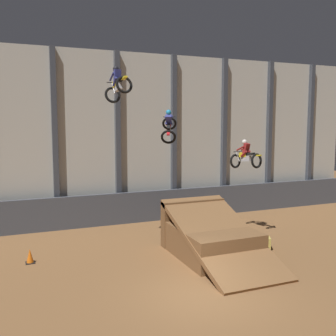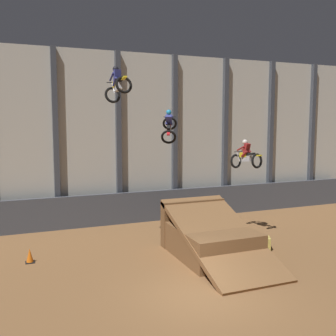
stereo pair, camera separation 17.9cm
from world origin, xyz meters
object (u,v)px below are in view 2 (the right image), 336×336
object	(u,v)px
hay_bale_trackside	(259,243)
traffic_cone_near_ramp	(30,256)
rider_bike_center_air	(169,126)
rider_bike_right_air	(246,156)
rider_bike_left_air	(118,85)
dirt_ramp	(209,237)

from	to	relation	value
hay_bale_trackside	traffic_cone_near_ramp	bearing A→B (deg)	168.09
rider_bike_center_air	hay_bale_trackside	size ratio (longest dim) A/B	1.73
rider_bike_right_air	traffic_cone_near_ramp	bearing A→B (deg)	167.57
rider_bike_left_air	rider_bike_center_air	xyz separation A→B (m)	(2.85, 1.21, -1.76)
dirt_ramp	hay_bale_trackside	distance (m)	2.46
dirt_ramp	rider_bike_left_air	bearing A→B (deg)	147.52
traffic_cone_near_ramp	rider_bike_right_air	bearing A→B (deg)	1.72
rider_bike_left_air	rider_bike_right_air	bearing A→B (deg)	-6.34
dirt_ramp	rider_bike_center_air	bearing A→B (deg)	98.55
rider_bike_left_air	hay_bale_trackside	distance (m)	9.30
rider_bike_right_air	traffic_cone_near_ramp	distance (m)	10.91
dirt_ramp	hay_bale_trackside	size ratio (longest dim) A/B	5.34
rider_bike_center_air	traffic_cone_near_ramp	world-z (taller)	rider_bike_center_air
traffic_cone_near_ramp	rider_bike_center_air	bearing A→B (deg)	13.03
dirt_ramp	rider_bike_left_air	xyz separation A→B (m)	(-3.35, 2.13, 6.46)
rider_bike_left_air	traffic_cone_near_ramp	world-z (taller)	rider_bike_left_air
dirt_ramp	traffic_cone_near_ramp	size ratio (longest dim) A/B	9.89
traffic_cone_near_ramp	hay_bale_trackside	distance (m)	9.77
dirt_ramp	rider_bike_left_air	distance (m)	7.58
rider_bike_left_air	traffic_cone_near_ramp	xyz separation A→B (m)	(-3.81, -0.33, -6.92)
dirt_ramp	rider_bike_right_air	distance (m)	4.93
rider_bike_center_air	rider_bike_right_air	bearing A→B (deg)	5.67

